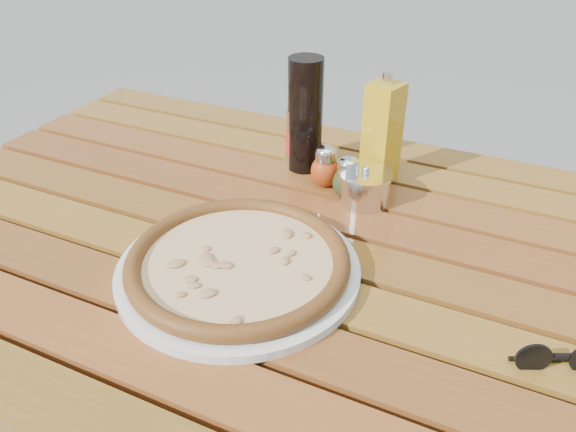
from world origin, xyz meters
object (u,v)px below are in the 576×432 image
at_px(sunglasses, 559,358).
at_px(dark_bottle, 305,115).
at_px(olive_oil_cruet, 382,133).
at_px(parmesan_tin, 365,187).
at_px(oregano_shaker, 348,179).
at_px(plate, 239,269).
at_px(soda_can, 303,138).
at_px(table, 283,274).
at_px(pizza, 238,261).
at_px(pepper_shaker, 325,167).

bearing_deg(sunglasses, dark_bottle, 120.20).
xyz_separation_m(olive_oil_cruet, parmesan_tin, (0.00, -0.09, -0.07)).
bearing_deg(parmesan_tin, oregano_shaker, 179.85).
distance_m(plate, parmesan_tin, 0.29).
relative_size(oregano_shaker, soda_can, 0.68).
height_order(soda_can, parmesan_tin, soda_can).
bearing_deg(table, olive_oil_cruet, 72.53).
height_order(pizza, soda_can, soda_can).
relative_size(plate, pizza, 0.95).
relative_size(plate, parmesan_tin, 3.24).
xyz_separation_m(table, oregano_shaker, (0.05, 0.16, 0.11)).
height_order(oregano_shaker, olive_oil_cruet, olive_oil_cruet).
xyz_separation_m(plate, sunglasses, (0.44, 0.00, 0.01)).
bearing_deg(pepper_shaker, sunglasses, -35.08).
height_order(dark_bottle, soda_can, dark_bottle).
xyz_separation_m(soda_can, olive_oil_cruet, (0.15, 0.01, 0.04)).
relative_size(pizza, olive_oil_cruet, 1.81).
distance_m(pizza, oregano_shaker, 0.29).
relative_size(pizza, pepper_shaker, 4.64).
bearing_deg(plate, oregano_shaker, 76.06).
xyz_separation_m(parmesan_tin, sunglasses, (0.34, -0.27, -0.01)).
xyz_separation_m(pizza, pepper_shaker, (0.02, 0.30, 0.02)).
relative_size(table, parmesan_tin, 12.61).
relative_size(dark_bottle, parmesan_tin, 1.98).
xyz_separation_m(oregano_shaker, soda_can, (-0.12, 0.08, 0.02)).
bearing_deg(parmesan_tin, dark_bottle, 152.93).
distance_m(pepper_shaker, soda_can, 0.09).
bearing_deg(dark_bottle, parmesan_tin, -27.07).
bearing_deg(sunglasses, pepper_shaker, 120.65).
relative_size(plate, oregano_shaker, 4.39).
bearing_deg(pepper_shaker, oregano_shaker, -25.51).
bearing_deg(olive_oil_cruet, plate, -105.12).
height_order(oregano_shaker, soda_can, soda_can).
bearing_deg(plate, dark_bottle, 97.97).
relative_size(dark_bottle, olive_oil_cruet, 1.05).
height_order(pizza, parmesan_tin, parmesan_tin).
bearing_deg(oregano_shaker, pepper_shaker, 154.49).
distance_m(table, olive_oil_cruet, 0.32).
bearing_deg(dark_bottle, pizza, -82.03).
bearing_deg(table, soda_can, 106.93).
bearing_deg(dark_bottle, oregano_shaker, -32.97).
distance_m(soda_can, olive_oil_cruet, 0.16).
distance_m(dark_bottle, sunglasses, 0.61).
bearing_deg(table, dark_bottle, 105.80).
xyz_separation_m(dark_bottle, olive_oil_cruet, (0.15, 0.01, -0.01)).
xyz_separation_m(table, pizza, (-0.02, -0.11, 0.10)).
bearing_deg(pepper_shaker, table, -88.88).
relative_size(table, oregano_shaker, 17.07).
xyz_separation_m(pizza, oregano_shaker, (0.07, 0.28, 0.02)).
relative_size(pepper_shaker, oregano_shaker, 1.00).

